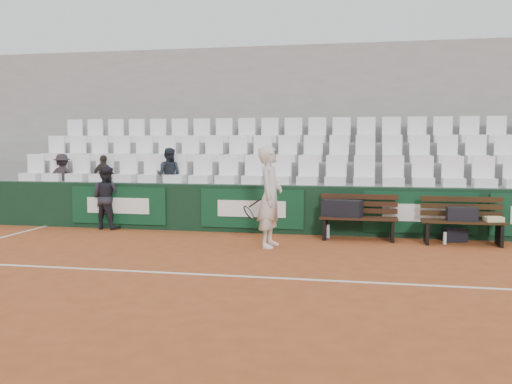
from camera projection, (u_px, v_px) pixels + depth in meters
name	position (u px, v px, depth m)	size (l,w,h in m)	color
ground	(210.00, 275.00, 8.20)	(80.00, 80.00, 0.00)	#A34C24
court_baseline	(210.00, 275.00, 8.20)	(18.00, 0.06, 0.01)	white
back_barrier	(266.00, 209.00, 12.04)	(18.00, 0.34, 1.00)	black
grandstand_tier_front	(268.00, 206.00, 12.67)	(18.00, 0.95, 1.00)	gray
grandstand_tier_mid	(275.00, 192.00, 13.58)	(18.00, 0.95, 1.45)	gray
grandstand_tier_back	(281.00, 180.00, 14.49)	(18.00, 0.95, 1.90)	gray
grandstand_rear_wall	(285.00, 131.00, 14.99)	(18.00, 0.30, 4.40)	gray
seat_row_front	(266.00, 169.00, 12.43)	(11.90, 0.44, 0.63)	white
seat_row_mid	(274.00, 148.00, 13.32)	(11.90, 0.44, 0.63)	white
seat_row_back	(280.00, 130.00, 14.21)	(11.90, 0.44, 0.63)	white
bench_left	(358.00, 228.00, 11.15)	(1.50, 0.56, 0.45)	#361D10
bench_right	(462.00, 233.00, 10.64)	(1.50, 0.56, 0.45)	#311E0E
sports_bag_left	(342.00, 208.00, 11.20)	(0.76, 0.33, 0.33)	black
sports_bag_right	(462.00, 214.00, 10.60)	(0.54, 0.25, 0.25)	black
towel	(494.00, 219.00, 10.50)	(0.32, 0.23, 0.09)	beige
sports_bag_ground	(455.00, 235.00, 10.96)	(0.42, 0.26, 0.26)	black
water_bottle_near	(328.00, 231.00, 11.37)	(0.08, 0.08, 0.27)	silver
water_bottle_far	(445.00, 238.00, 10.67)	(0.07, 0.07, 0.23)	silver
tennis_player	(270.00, 197.00, 10.35)	(0.74, 0.70, 1.84)	silver
ball_kid	(106.00, 197.00, 12.55)	(0.68, 0.53, 1.39)	black
spectator_a	(62.00, 158.00, 13.45)	(0.70, 0.40, 1.09)	#282025
spectator_b	(104.00, 158.00, 13.24)	(0.62, 0.26, 1.07)	#2E2925
spectator_c	(168.00, 155.00, 12.91)	(0.60, 0.47, 1.23)	#212732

